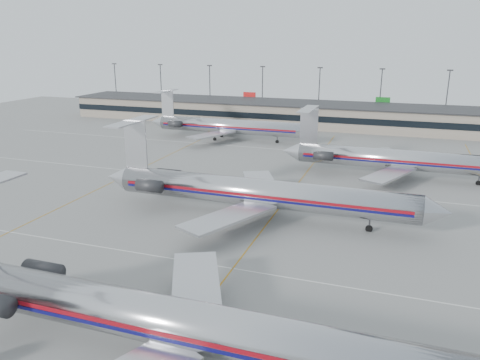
% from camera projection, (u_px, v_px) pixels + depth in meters
% --- Properties ---
extents(ground, '(260.00, 260.00, 0.00)m').
position_uv_depth(ground, '(193.00, 320.00, 40.53)').
color(ground, gray).
rests_on(ground, ground).
extents(apron_markings, '(160.00, 0.15, 0.02)m').
position_uv_depth(apron_markings, '(233.00, 268.00, 49.57)').
color(apron_markings, silver).
rests_on(apron_markings, ground).
extents(terminal, '(162.00, 17.00, 6.25)m').
position_uv_depth(terminal, '(342.00, 116.00, 128.24)').
color(terminal, gray).
rests_on(terminal, ground).
extents(light_mast_row, '(163.60, 0.40, 15.28)m').
position_uv_depth(light_mast_row, '(349.00, 91.00, 139.36)').
color(light_mast_row, '#38383D').
rests_on(light_mast_row, ground).
extents(jet_foreground, '(46.26, 27.24, 12.11)m').
position_uv_depth(jet_foreground, '(169.00, 320.00, 34.35)').
color(jet_foreground, silver).
rests_on(jet_foreground, ground).
extents(jet_second_row, '(47.69, 28.08, 12.48)m').
position_uv_depth(jet_second_row, '(254.00, 192.00, 62.90)').
color(jet_second_row, silver).
rests_on(jet_second_row, ground).
extents(jet_third_row, '(42.35, 26.05, 11.58)m').
position_uv_depth(jet_third_row, '(397.00, 159.00, 81.11)').
color(jet_third_row, silver).
rests_on(jet_third_row, ground).
extents(jet_back_row, '(41.54, 25.55, 11.36)m').
position_uv_depth(jet_back_row, '(225.00, 126.00, 112.58)').
color(jet_back_row, silver).
rests_on(jet_back_row, ground).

